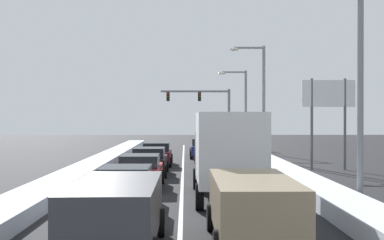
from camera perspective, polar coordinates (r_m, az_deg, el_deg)
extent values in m
plane|color=black|center=(26.88, -1.03, -6.49)|extent=(136.64, 136.64, 0.00)
cube|color=silver|center=(32.10, -0.98, -5.37)|extent=(0.14, 57.81, 0.01)
cube|color=silver|center=(32.49, 8.44, -4.76)|extent=(1.55, 57.81, 0.62)
cube|color=silver|center=(32.53, -10.39, -4.83)|extent=(1.75, 57.81, 0.54)
cube|color=#937F60|center=(13.67, 6.47, -8.72)|extent=(1.95, 4.90, 1.25)
cube|color=black|center=(11.27, 8.03, -9.26)|extent=(1.56, 0.06, 0.55)
cube|color=red|center=(11.26, 4.02, -11.20)|extent=(0.20, 0.08, 0.28)
cube|color=red|center=(11.49, 11.94, -10.97)|extent=(0.20, 0.08, 0.28)
cylinder|color=black|center=(15.37, 2.07, -10.26)|extent=(0.25, 0.74, 0.74)
cylinder|color=black|center=(15.58, 9.21, -10.12)|extent=(0.25, 0.74, 0.74)
cube|color=slate|center=(23.63, 3.20, -3.63)|extent=(2.35, 2.20, 2.00)
cube|color=silver|center=(20.02, 3.91, -2.92)|extent=(2.35, 5.00, 2.60)
cylinder|color=black|center=(23.98, 0.45, -6.21)|extent=(0.28, 0.92, 0.92)
cylinder|color=black|center=(24.13, 5.83, -6.17)|extent=(0.28, 0.92, 0.92)
cylinder|color=black|center=(18.63, 0.80, -8.11)|extent=(0.28, 0.92, 0.92)
cylinder|color=black|center=(18.82, 7.74, -8.03)|extent=(0.28, 0.92, 0.92)
cube|color=#1E5633|center=(29.06, 2.60, -3.91)|extent=(1.95, 4.90, 1.25)
cube|color=black|center=(26.64, 2.90, -3.70)|extent=(1.56, 0.06, 0.55)
cube|color=red|center=(26.64, 1.22, -4.51)|extent=(0.20, 0.08, 0.28)
cube|color=red|center=(26.74, 4.57, -4.49)|extent=(0.20, 0.08, 0.28)
cylinder|color=black|center=(30.77, 0.63, -4.93)|extent=(0.25, 0.74, 0.74)
cylinder|color=black|center=(30.87, 4.19, -4.92)|extent=(0.25, 0.74, 0.74)
cylinder|color=black|center=(27.38, 0.80, -5.59)|extent=(0.25, 0.74, 0.74)
cylinder|color=black|center=(27.50, 4.80, -5.56)|extent=(0.25, 0.74, 0.74)
cube|color=#B7BABF|center=(35.40, 2.05, -3.15)|extent=(1.95, 4.90, 1.25)
cube|color=black|center=(32.98, 2.25, -2.92)|extent=(1.56, 0.06, 0.55)
cube|color=red|center=(32.98, 0.90, -3.58)|extent=(0.20, 0.08, 0.28)
cube|color=red|center=(33.06, 3.60, -3.57)|extent=(0.20, 0.08, 0.28)
cylinder|color=black|center=(37.11, 0.44, -4.03)|extent=(0.25, 0.74, 0.74)
cylinder|color=black|center=(37.20, 3.39, -4.02)|extent=(0.25, 0.74, 0.74)
cylinder|color=black|center=(33.72, 0.56, -4.47)|extent=(0.25, 0.74, 0.74)
cylinder|color=black|center=(33.82, 3.81, -4.46)|extent=(0.25, 0.74, 0.74)
cube|color=navy|center=(42.01, 1.12, -3.16)|extent=(1.82, 4.50, 0.70)
cube|color=black|center=(41.82, 1.13, -2.35)|extent=(1.64, 2.20, 0.55)
cube|color=red|center=(39.79, 0.23, -3.19)|extent=(0.24, 0.08, 0.14)
cube|color=red|center=(39.83, 2.22, -3.18)|extent=(0.24, 0.08, 0.14)
cylinder|color=black|center=(43.55, -0.11, -3.43)|extent=(0.22, 0.66, 0.66)
cylinder|color=black|center=(43.61, 2.23, -3.43)|extent=(0.22, 0.66, 0.66)
cylinder|color=black|center=(40.46, -0.07, -3.72)|extent=(0.22, 0.66, 0.66)
cylinder|color=black|center=(40.52, 2.46, -3.72)|extent=(0.22, 0.66, 0.66)
cube|color=#38383D|center=(12.97, -8.05, -9.21)|extent=(1.95, 4.90, 1.25)
cube|color=black|center=(10.58, -9.74, -9.89)|extent=(1.56, 0.06, 0.55)
cube|color=red|center=(10.81, -13.90, -11.70)|extent=(0.20, 0.08, 0.28)
cube|color=red|center=(10.57, -5.46, -11.97)|extent=(0.20, 0.08, 0.28)
cylinder|color=black|center=(14.89, -10.91, -10.61)|extent=(0.25, 0.74, 0.74)
cylinder|color=black|center=(14.68, -3.42, -10.77)|extent=(0.25, 0.74, 0.74)
cube|color=silver|center=(18.71, -6.99, -7.55)|extent=(1.82, 4.50, 0.70)
cube|color=black|center=(18.49, -7.04, -5.75)|extent=(1.64, 2.20, 0.55)
cube|color=red|center=(16.63, -10.22, -8.13)|extent=(0.24, 0.08, 0.14)
cube|color=red|center=(16.46, -5.42, -8.21)|extent=(0.24, 0.08, 0.14)
cylinder|color=black|center=(20.39, -9.02, -7.75)|extent=(0.22, 0.66, 0.66)
cylinder|color=black|center=(20.21, -3.98, -7.82)|extent=(0.22, 0.66, 0.66)
cylinder|color=black|center=(17.37, -10.51, -9.17)|extent=(0.22, 0.66, 0.66)
cylinder|color=black|center=(17.16, -4.57, -9.28)|extent=(0.22, 0.66, 0.66)
cube|color=maroon|center=(24.29, -5.48, -5.73)|extent=(1.82, 4.50, 0.70)
cube|color=black|center=(24.08, -5.51, -4.33)|extent=(1.64, 2.20, 0.55)
cube|color=red|center=(22.17, -7.75, -6.00)|extent=(0.24, 0.08, 0.14)
cube|color=red|center=(22.05, -4.16, -6.03)|extent=(0.24, 0.08, 0.14)
cylinder|color=black|center=(25.94, -7.17, -6.01)|extent=(0.22, 0.66, 0.66)
cylinder|color=black|center=(25.81, -3.21, -6.04)|extent=(0.22, 0.66, 0.66)
cylinder|color=black|center=(22.89, -8.04, -6.86)|extent=(0.22, 0.66, 0.66)
cylinder|color=black|center=(22.73, -3.55, -6.91)|extent=(0.22, 0.66, 0.66)
cube|color=black|center=(29.77, -4.53, -4.61)|extent=(1.82, 4.50, 0.70)
cube|color=black|center=(29.57, -4.55, -3.47)|extent=(1.64, 2.20, 0.55)
cube|color=red|center=(27.63, -6.27, -4.74)|extent=(0.24, 0.08, 0.14)
cube|color=red|center=(27.53, -3.39, -4.76)|extent=(0.24, 0.08, 0.14)
cylinder|color=black|center=(31.40, -5.97, -4.90)|extent=(0.22, 0.66, 0.66)
cylinder|color=black|center=(31.29, -2.71, -4.92)|extent=(0.22, 0.66, 0.66)
cylinder|color=black|center=(28.33, -6.54, -5.47)|extent=(0.22, 0.66, 0.66)
cylinder|color=black|center=(28.21, -2.93, -5.49)|extent=(0.22, 0.66, 0.66)
cube|color=maroon|center=(35.51, -3.73, -3.81)|extent=(1.82, 4.50, 0.70)
cube|color=black|center=(35.32, -3.75, -2.84)|extent=(1.64, 2.20, 0.55)
cube|color=red|center=(33.36, -5.12, -3.87)|extent=(0.24, 0.08, 0.14)
cube|color=red|center=(33.28, -2.74, -3.88)|extent=(0.24, 0.08, 0.14)
cylinder|color=black|center=(37.13, -4.98, -4.09)|extent=(0.22, 0.66, 0.66)
cylinder|color=black|center=(37.05, -2.23, -4.10)|extent=(0.22, 0.66, 0.66)
cylinder|color=black|center=(34.05, -5.37, -4.49)|extent=(0.22, 0.66, 0.66)
cylinder|color=black|center=(33.96, -2.37, -4.50)|extent=(0.22, 0.66, 0.66)
cylinder|color=slate|center=(58.41, 3.94, 0.25)|extent=(0.28, 0.28, 6.20)
cube|color=slate|center=(58.29, 0.31, 3.05)|extent=(7.40, 0.20, 0.20)
cube|color=black|center=(58.28, 0.80, 2.48)|extent=(0.34, 0.34, 0.95)
sphere|color=red|center=(58.11, 0.80, 2.77)|extent=(0.22, 0.22, 0.22)
sphere|color=#593F0C|center=(58.09, 0.80, 2.49)|extent=(0.22, 0.22, 0.22)
sphere|color=#0C3819|center=(58.08, 0.80, 2.21)|extent=(0.22, 0.22, 0.22)
cube|color=black|center=(58.29, -2.55, 2.48)|extent=(0.34, 0.34, 0.95)
sphere|color=red|center=(58.11, -2.55, 2.77)|extent=(0.22, 0.22, 0.22)
sphere|color=#593F0C|center=(58.10, -2.55, 2.49)|extent=(0.22, 0.22, 0.22)
sphere|color=#0C3819|center=(58.09, -2.55, 2.21)|extent=(0.22, 0.22, 0.22)
cylinder|color=gray|center=(19.80, 17.38, 2.51)|extent=(0.22, 0.22, 7.90)
cylinder|color=gray|center=(40.27, 7.60, 1.81)|extent=(0.22, 0.22, 8.46)
cube|color=gray|center=(40.43, 6.05, 7.60)|extent=(2.20, 0.14, 0.14)
ellipsoid|color=#EAE5C6|center=(40.30, 4.49, 7.48)|extent=(0.70, 0.36, 0.24)
cylinder|color=gray|center=(50.66, 5.71, 0.98)|extent=(0.22, 0.22, 7.53)
cube|color=gray|center=(50.72, 4.47, 5.07)|extent=(2.20, 0.14, 0.14)
ellipsoid|color=#EAE5C6|center=(50.62, 3.23, 4.96)|extent=(0.70, 0.36, 0.24)
cylinder|color=#59595B|center=(33.11, 12.56, -0.44)|extent=(0.16, 0.16, 5.50)
cylinder|color=#59595B|center=(33.62, 15.87, -0.43)|extent=(0.16, 0.16, 5.50)
cube|color=white|center=(33.38, 14.23, 2.74)|extent=(3.20, 0.12, 1.60)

